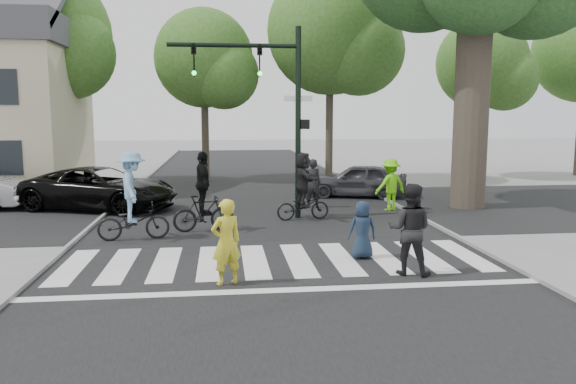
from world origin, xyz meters
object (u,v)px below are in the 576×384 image
object	(u,v)px
pedestrian_adult	(410,229)
cyclist_left	(133,202)
car_grey	(357,180)
car_suv	(101,188)
cyclist_mid	(203,199)
pedestrian_child	(362,230)
cyclist_right	(303,190)
traffic_signal	(271,95)
pedestrian_woman	(226,242)

from	to	relation	value
pedestrian_adult	cyclist_left	distance (m)	7.37
car_grey	pedestrian_adult	bearing A→B (deg)	8.18
car_suv	car_grey	size ratio (longest dim) A/B	1.36
cyclist_left	cyclist_mid	bearing A→B (deg)	26.29
pedestrian_adult	car_suv	distance (m)	12.08
cyclist_left	car_grey	distance (m)	10.36
pedestrian_child	cyclist_right	xyz separation A→B (m)	(-0.68, 4.86, 0.28)
pedestrian_adult	cyclist_left	bearing A→B (deg)	-8.21
cyclist_right	car_suv	size ratio (longest dim) A/B	0.40
traffic_signal	cyclist_mid	bearing A→B (deg)	-140.57
cyclist_mid	pedestrian_woman	bearing A→B (deg)	-83.37
car_grey	cyclist_left	bearing A→B (deg)	-32.15
pedestrian_adult	cyclist_left	size ratio (longest dim) A/B	0.81
cyclist_left	cyclist_mid	size ratio (longest dim) A/B	1.04
pedestrian_adult	cyclist_mid	distance (m)	6.56
pedestrian_woman	pedestrian_child	size ratio (longest dim) A/B	1.27
car_suv	car_grey	bearing A→B (deg)	-57.99
cyclist_left	cyclist_right	size ratio (longest dim) A/B	1.10
car_grey	pedestrian_child	bearing A→B (deg)	3.23
traffic_signal	cyclist_left	xyz separation A→B (m)	(-3.92, -2.62, -2.88)
traffic_signal	pedestrian_child	world-z (taller)	traffic_signal
cyclist_left	pedestrian_woman	bearing A→B (deg)	-60.39
pedestrian_child	car_grey	world-z (taller)	car_grey
cyclist_mid	car_suv	world-z (taller)	cyclist_mid
car_suv	car_grey	distance (m)	9.80
pedestrian_woman	pedestrian_adult	world-z (taller)	pedestrian_adult
pedestrian_woman	pedestrian_adult	xyz separation A→B (m)	(3.79, 0.26, 0.11)
pedestrian_child	pedestrian_adult	size ratio (longest dim) A/B	0.70
pedestrian_child	cyclist_left	bearing A→B (deg)	-27.08
pedestrian_child	car_grey	bearing A→B (deg)	-105.12
pedestrian_adult	car_grey	bearing A→B (deg)	-73.63
pedestrian_adult	car_suv	world-z (taller)	pedestrian_adult
pedestrian_woman	cyclist_mid	world-z (taller)	cyclist_mid
pedestrian_adult	cyclist_right	world-z (taller)	cyclist_right
pedestrian_child	car_grey	distance (m)	9.72
pedestrian_woman	cyclist_mid	distance (m)	5.18
pedestrian_woman	pedestrian_adult	size ratio (longest dim) A/B	0.89
traffic_signal	car_grey	size ratio (longest dim) A/B	1.52
pedestrian_child	car_grey	size ratio (longest dim) A/B	0.34
traffic_signal	cyclist_right	distance (m)	3.12
pedestrian_adult	car_grey	distance (m)	10.97
pedestrian_woman	cyclist_right	bearing A→B (deg)	-134.18
pedestrian_woman	car_grey	xyz separation A→B (m)	(5.34, 11.11, -0.18)
cyclist_right	car_suv	xyz separation A→B (m)	(-6.74, 2.74, -0.21)
cyclist_right	pedestrian_adult	bearing A→B (deg)	-78.01
pedestrian_woman	pedestrian_adult	bearing A→B (deg)	160.45
cyclist_mid	car_suv	size ratio (longest dim) A/B	0.42
cyclist_mid	car_grey	distance (m)	8.43
pedestrian_adult	car_grey	xyz separation A→B (m)	(1.55, 10.85, -0.28)
traffic_signal	cyclist_mid	distance (m)	4.02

